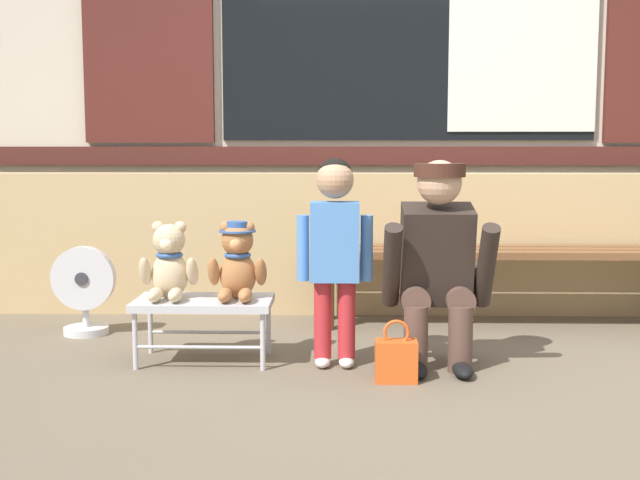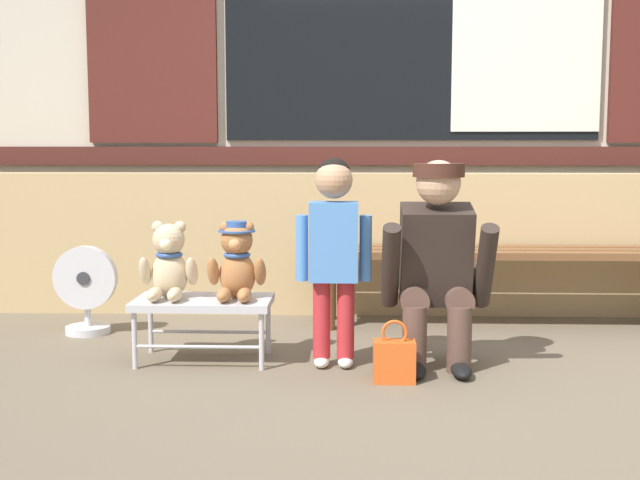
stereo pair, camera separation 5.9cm
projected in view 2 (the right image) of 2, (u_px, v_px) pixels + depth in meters
ground_plane at (438, 377)px, 3.58m from camera, size 60.00×60.00×0.00m
brick_low_wall at (414, 243)px, 4.94m from camera, size 7.65×0.25×0.85m
shop_facade at (412, 12)px, 5.29m from camera, size 7.81×0.26×3.77m
wooden_bench_long at (502, 260)px, 4.57m from camera, size 2.10×0.40×0.44m
small_display_bench at (203, 305)px, 3.82m from camera, size 0.64×0.36×0.30m
teddy_bear_plain at (169, 264)px, 3.80m from camera, size 0.28×0.26×0.36m
teddy_bear_with_hat at (237, 262)px, 3.79m from camera, size 0.28×0.27×0.36m
child_standing at (334, 239)px, 3.69m from camera, size 0.35×0.18×0.96m
adult_crouching at (438, 264)px, 3.68m from camera, size 0.50×0.49×0.95m
handbag_on_ground at (394, 360)px, 3.49m from camera, size 0.18×0.11×0.27m
floor_fan at (86, 290)px, 4.38m from camera, size 0.34×0.24×0.48m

